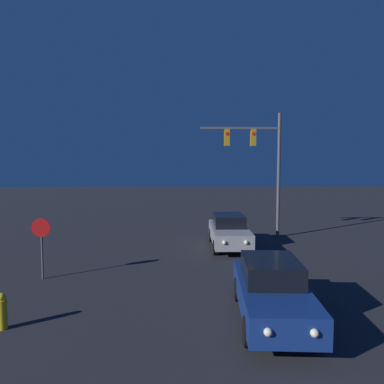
{
  "coord_description": "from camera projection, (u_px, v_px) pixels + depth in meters",
  "views": [
    {
      "loc": [
        -0.46,
        -1.65,
        4.23
      ],
      "look_at": [
        0.0,
        13.37,
        2.99
      ],
      "focal_mm": 35.0,
      "sensor_mm": 36.0,
      "label": 1
    }
  ],
  "objects": [
    {
      "name": "car_near",
      "position": [
        272.0,
        290.0,
        9.91
      ],
      "size": [
        2.04,
        4.75,
        1.61
      ],
      "rotation": [
        0.0,
        0.0,
        3.07
      ],
      "color": "navy",
      "rests_on": "ground_plane"
    },
    {
      "name": "car_far",
      "position": [
        229.0,
        231.0,
        18.31
      ],
      "size": [
        1.81,
        4.69,
        1.61
      ],
      "rotation": [
        0.0,
        0.0,
        3.13
      ],
      "color": "#99999E",
      "rests_on": "ground_plane"
    },
    {
      "name": "traffic_signal_mast",
      "position": [
        260.0,
        156.0,
        20.51
      ],
      "size": [
        4.41,
        0.3,
        6.84
      ],
      "color": "#4C4C51",
      "rests_on": "ground_plane"
    },
    {
      "name": "stop_sign",
      "position": [
        42.0,
        237.0,
        13.34
      ],
      "size": [
        0.67,
        0.07,
        2.2
      ],
      "color": "#4C4C51",
      "rests_on": "ground_plane"
    },
    {
      "name": "fire_hydrant",
      "position": [
        2.0,
        311.0,
        9.41
      ],
      "size": [
        0.24,
        0.24,
        0.93
      ],
      "color": "gold",
      "rests_on": "ground_plane"
    }
  ]
}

